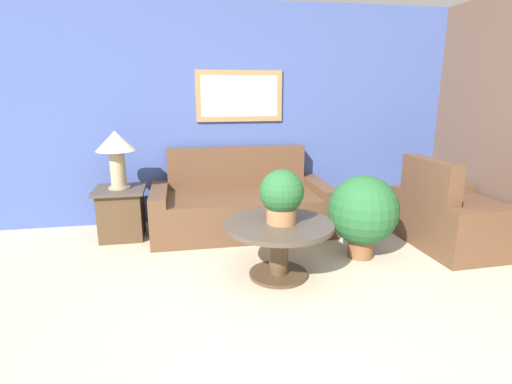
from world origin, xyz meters
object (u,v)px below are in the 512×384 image
at_px(side_table, 122,212).
at_px(potted_plant_on_table, 282,195).
at_px(couch_main, 241,206).
at_px(potted_plant_floor, 363,212).
at_px(coffee_table, 279,238).
at_px(table_lamp, 116,148).
at_px(armchair, 456,219).

xyz_separation_m(side_table, potted_plant_on_table, (1.50, -1.25, 0.45)).
relative_size(side_table, potted_plant_on_table, 1.22).
bearing_deg(couch_main, side_table, -179.95).
bearing_deg(potted_plant_floor, side_table, 157.34).
distance_m(side_table, potted_plant_floor, 2.58).
xyz_separation_m(coffee_table, table_lamp, (-1.48, 1.25, 0.64)).
bearing_deg(side_table, table_lamp, 0.00).
distance_m(armchair, potted_plant_on_table, 2.06).
bearing_deg(couch_main, potted_plant_floor, -43.68).
bearing_deg(side_table, couch_main, 0.05).
distance_m(table_lamp, potted_plant_floor, 2.63).
height_order(coffee_table, side_table, side_table).
bearing_deg(armchair, side_table, 74.01).
xyz_separation_m(armchair, potted_plant_on_table, (-1.97, -0.37, 0.45)).
height_order(side_table, potted_plant_floor, potted_plant_floor).
height_order(armchair, coffee_table, armchair).
height_order(armchair, potted_plant_on_table, potted_plant_on_table).
bearing_deg(couch_main, coffee_table, -83.39).
bearing_deg(couch_main, table_lamp, -179.95).
bearing_deg(potted_plant_on_table, coffee_table, 178.87).
xyz_separation_m(table_lamp, potted_plant_floor, (2.37, -0.99, -0.54)).
bearing_deg(armchair, table_lamp, 74.01).
xyz_separation_m(coffee_table, side_table, (-1.48, 1.25, -0.07)).
distance_m(armchair, side_table, 3.58).
distance_m(armchair, table_lamp, 3.65).
height_order(couch_main, potted_plant_floor, couch_main).
bearing_deg(coffee_table, table_lamp, 139.89).
distance_m(couch_main, potted_plant_on_table, 1.34).
distance_m(side_table, potted_plant_on_table, 2.00).
relative_size(armchair, potted_plant_floor, 1.41).
relative_size(table_lamp, potted_plant_on_table, 1.34).
bearing_deg(potted_plant_on_table, potted_plant_floor, 16.29).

